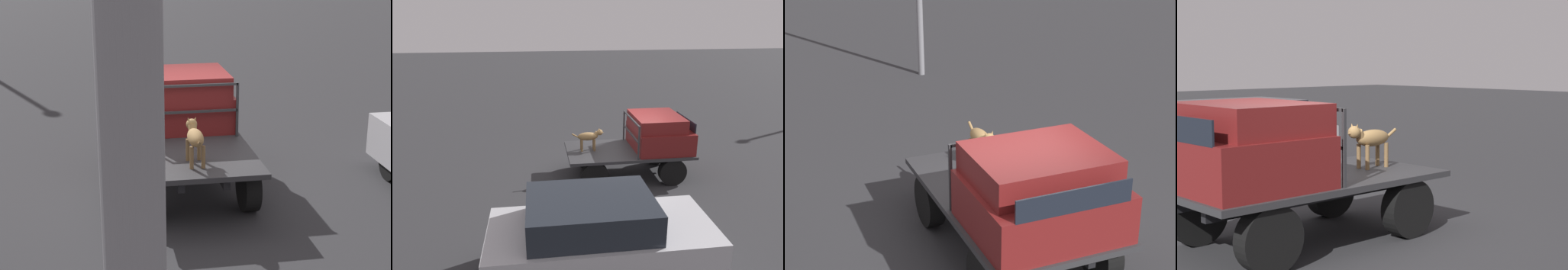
# 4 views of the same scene
# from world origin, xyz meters

# --- Properties ---
(ground_plane) EXTENTS (80.00, 80.00, 0.00)m
(ground_plane) POSITION_xyz_m (0.00, 0.00, 0.00)
(ground_plane) COLOR #2D2D30
(flatbed_truck) EXTENTS (3.54, 1.91, 0.83)m
(flatbed_truck) POSITION_xyz_m (0.00, 0.00, 0.59)
(flatbed_truck) COLOR black
(flatbed_truck) RESTS_ON ground
(truck_cab) EXTENTS (1.57, 1.79, 1.00)m
(truck_cab) POSITION_xyz_m (0.90, 0.00, 1.30)
(truck_cab) COLOR maroon
(truck_cab) RESTS_ON flatbed_truck
(truck_headboard) EXTENTS (0.04, 1.79, 0.93)m
(truck_headboard) POSITION_xyz_m (0.08, 0.00, 1.44)
(truck_headboard) COLOR #2D2D30
(truck_headboard) RESTS_ON flatbed_truck
(dog) EXTENTS (0.93, 0.23, 0.65)m
(dog) POSITION_xyz_m (-1.10, 0.05, 1.24)
(dog) COLOR brown
(dog) RESTS_ON flatbed_truck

